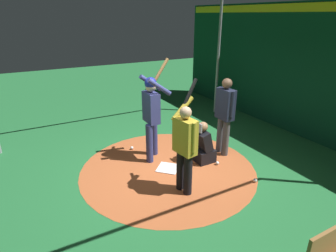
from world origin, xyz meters
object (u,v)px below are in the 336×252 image
object	(u,v)px
batter	(152,111)
baseball_2	(217,163)
home_plate	(168,168)
baseball_1	(255,180)
visitor	(185,144)
baseball_0	(132,148)
catcher	(202,146)
umpire	(225,113)

from	to	relation	value
batter	baseball_2	distance (m)	1.78
home_plate	baseball_1	world-z (taller)	baseball_1
visitor	baseball_2	world-z (taller)	visitor
baseball_1	baseball_2	world-z (taller)	same
batter	baseball_0	bearing A→B (deg)	-65.66
catcher	baseball_0	bearing A→B (deg)	-47.90
catcher	baseball_0	distance (m)	1.71
catcher	baseball_2	world-z (taller)	catcher
umpire	baseball_1	distance (m)	1.58
umpire	visitor	world-z (taller)	visitor
visitor	home_plate	bearing A→B (deg)	-106.28
umpire	baseball_1	xyz separation A→B (m)	(0.21, 1.26, -0.93)
baseball_1	batter	bearing A→B (deg)	-54.85
catcher	baseball_1	bearing A→B (deg)	109.88
catcher	visitor	xyz separation A→B (m)	(0.91, 0.74, 0.57)
home_plate	batter	world-z (taller)	batter
umpire	catcher	bearing A→B (deg)	9.60
catcher	baseball_2	bearing A→B (deg)	124.55
catcher	baseball_1	size ratio (longest dim) A/B	12.36
home_plate	umpire	size ratio (longest dim) A/B	0.24
batter	baseball_1	xyz separation A→B (m)	(-1.28, 1.82, -1.06)
home_plate	visitor	distance (m)	1.23
umpire	baseball_0	distance (m)	2.29
baseball_0	batter	bearing A→B (deg)	114.34
catcher	baseball_1	world-z (taller)	catcher
batter	baseball_0	size ratio (longest dim) A/B	28.93
visitor	baseball_0	bearing A→B (deg)	-92.00
visitor	baseball_0	xyz separation A→B (m)	(0.22, -1.99, -0.88)
batter	baseball_1	size ratio (longest dim) A/B	28.93
batter	home_plate	bearing A→B (deg)	96.81
umpire	baseball_0	world-z (taller)	umpire
baseball_1	baseball_2	xyz separation A→B (m)	(0.22, -0.87, 0.00)
catcher	baseball_2	distance (m)	0.47
catcher	visitor	world-z (taller)	visitor
umpire	baseball_1	size ratio (longest dim) A/B	23.44
home_plate	baseball_2	world-z (taller)	baseball_2
catcher	batter	bearing A→B (deg)	-37.53
home_plate	catcher	size ratio (longest dim) A/B	0.46
baseball_1	visitor	bearing A→B (deg)	-17.61
batter	baseball_1	bearing A→B (deg)	125.15
visitor	baseball_2	xyz separation A→B (m)	(-1.10, -0.45, -0.88)
home_plate	umpire	world-z (taller)	umpire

